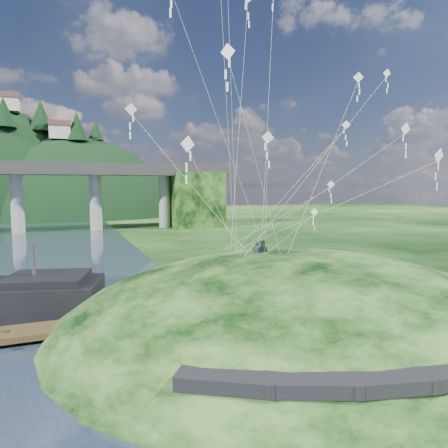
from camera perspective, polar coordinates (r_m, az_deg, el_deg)
name	(u,v)px	position (r m, az deg, el deg)	size (l,w,h in m)	color
ground	(200,348)	(25.75, -3.46, -17.28)	(320.00, 320.00, 0.00)	black
grass_hill	(294,341)	(31.18, 10.00, -16.16)	(36.00, 32.00, 13.00)	black
footpath	(424,360)	(21.16, 26.61, -16.98)	(22.29, 5.84, 0.83)	black
wooden_dock	(119,321)	(29.66, -14.82, -13.28)	(16.10, 2.58, 1.15)	#342715
kite_flyers	(261,240)	(30.43, 5.25, -2.26)	(1.56, 1.14, 1.95)	#252A32
kite_swarm	(283,81)	(28.21, 8.48, 19.54)	(21.37, 16.82, 19.00)	white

